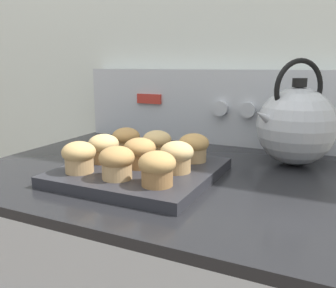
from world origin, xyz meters
The scene contains 13 objects.
wall_back centered at (0.00, 0.71, 1.20)m, with size 8.00×0.05×2.40m.
control_panel centered at (0.00, 0.65, 1.01)m, with size 0.78×0.07×0.22m.
muffin_pan centered at (0.00, 0.26, 0.91)m, with size 0.30×0.30×0.02m.
muffin_r0_c0 centered at (-0.09, 0.18, 0.96)m, with size 0.07×0.07×0.06m.
muffin_r0_c1 centered at (0.00, 0.17, 0.96)m, with size 0.07×0.07×0.06m.
muffin_r0_c2 centered at (0.08, 0.17, 0.96)m, with size 0.07×0.07×0.06m.
muffin_r1_c0 centered at (-0.09, 0.26, 0.96)m, with size 0.07×0.07×0.06m.
muffin_r1_c1 centered at (0.00, 0.26, 0.96)m, with size 0.07×0.07×0.06m.
muffin_r1_c2 centered at (0.08, 0.26, 0.96)m, with size 0.07×0.07×0.06m.
muffin_r2_c0 centered at (-0.09, 0.35, 0.96)m, with size 0.07×0.07×0.06m.
muffin_r2_c1 centered at (-0.01, 0.35, 0.96)m, with size 0.07×0.07×0.06m.
muffin_r2_c2 centered at (0.08, 0.35, 0.96)m, with size 0.07×0.07×0.06m.
tea_kettle centered at (0.28, 0.50, 1.00)m, with size 0.19×0.20×0.24m.
Camera 1 is at (0.36, -0.36, 1.13)m, focal length 38.00 mm.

